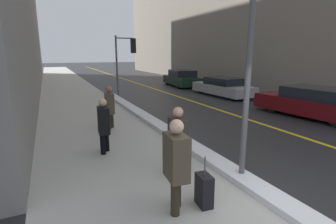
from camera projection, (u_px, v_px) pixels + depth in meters
name	position (u px, v px, depth m)	size (l,w,h in m)	color
ground_plane	(290.00, 219.00, 4.36)	(160.00, 160.00, 0.00)	#232326
sidewalk_slab	(74.00, 96.00, 16.85)	(4.00, 80.00, 0.01)	#B2AFA8
road_centre_stripe	(160.00, 91.00, 19.29)	(0.16, 80.00, 0.00)	gold
snow_bank_curb	(153.00, 122.00, 10.31)	(0.51, 16.14, 0.14)	white
lamp_post	(249.00, 61.00, 5.20)	(0.28, 0.28, 4.16)	#515156
traffic_light_near	(127.00, 53.00, 16.32)	(1.31, 0.32, 3.76)	#515156
pedestrian_nearside	(176.00, 162.00, 4.39)	(0.37, 0.56, 1.65)	#2A241B
pedestrian_in_glasses	(178.00, 138.00, 5.74)	(0.35, 0.54, 1.58)	black
pedestrian_trailing	(104.00, 123.00, 7.08)	(0.34, 0.52, 1.53)	black
pedestrian_with_shoulder_bag	(110.00, 105.00, 9.41)	(0.35, 0.73, 1.57)	#2A241B
parked_car_maroon	(314.00, 103.00, 11.22)	(2.27, 4.97, 1.29)	#600F14
parked_car_silver	(223.00, 87.00, 17.01)	(1.93, 4.65, 1.18)	#B2B2B7
parked_car_dark_green	(182.00, 78.00, 22.03)	(2.23, 4.66, 1.35)	black
rolling_suitcase	(204.00, 191.00, 4.68)	(0.25, 0.38, 0.95)	black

